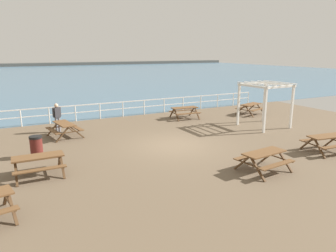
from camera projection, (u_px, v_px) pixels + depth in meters
name	position (u px, v px, depth m)	size (l,w,h in m)	color
ground_plane	(175.00, 147.00, 15.39)	(30.00, 24.00, 0.20)	brown
sea_band	(47.00, 75.00, 60.94)	(142.00, 90.00, 0.01)	#476B84
distant_shoreline	(31.00, 66.00, 98.08)	(142.00, 6.00, 1.80)	#4C4C47
seaward_railing	(123.00, 106.00, 21.89)	(23.07, 0.07, 1.08)	white
picnic_table_near_left	(64.00, 126.00, 16.69)	(1.79, 2.02, 0.80)	brown
picnic_table_near_right	(327.00, 140.00, 14.20)	(1.97, 1.73, 0.80)	brown
picnic_table_mid_centre	(251.00, 106.00, 22.73)	(2.16, 1.96, 0.80)	brown
picnic_table_far_right	(38.00, 161.00, 11.48)	(1.82, 1.57, 0.80)	brown
picnic_table_seaward	(264.00, 157.00, 11.92)	(1.94, 1.70, 0.80)	brown
picnic_table_corner	(184.00, 110.00, 21.34)	(1.90, 1.65, 0.80)	brown
visitor	(57.00, 116.00, 17.65)	(0.50, 0.33, 1.66)	slate
lattice_pergola	(265.00, 94.00, 18.67)	(2.50, 2.62, 2.70)	white
litter_bin	(36.00, 146.00, 13.53)	(0.55, 0.55, 0.95)	#591E19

